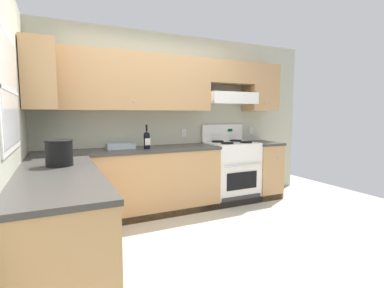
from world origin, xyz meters
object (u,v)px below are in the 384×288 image
Objects in this scene: bucket at (59,152)px; bowl at (120,147)px; wine_bottle at (147,139)px; stove at (231,171)px.

bowl is at bearing 53.84° from bucket.
bowl is 1.51× the size of bucket.
wine_bottle is 0.88× the size of bowl.
bowl is (-1.71, 0.09, 0.46)m from stove.
stove is 3.73× the size of wine_bottle.
wine_bottle is at bearing 39.15° from bucket.
wine_bottle reaches higher than stove.
stove is at bearing 21.00° from bucket.
stove is at bearing -2.92° from bowl.
bowl is at bearing 177.08° from stove.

